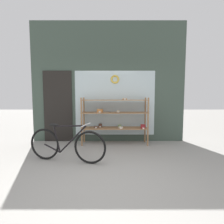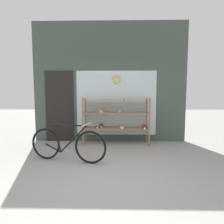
% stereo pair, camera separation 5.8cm
% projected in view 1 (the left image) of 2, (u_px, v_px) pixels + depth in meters
% --- Properties ---
extents(ground_plane, '(30.00, 30.00, 0.00)m').
position_uv_depth(ground_plane, '(106.00, 182.00, 2.77)').
color(ground_plane, gray).
extents(storefront_facade, '(4.52, 0.13, 3.52)m').
position_uv_depth(storefront_facade, '(107.00, 85.00, 5.19)').
color(storefront_facade, '#3D4C42').
rests_on(storefront_facade, ground_plane).
extents(display_case, '(1.85, 0.45, 1.32)m').
position_uv_depth(display_case, '(116.00, 116.00, 4.91)').
color(display_case, '#8E6642').
rests_on(display_case, ground_plane).
extents(bicycle, '(1.66, 0.55, 0.80)m').
position_uv_depth(bicycle, '(67.00, 144.00, 3.61)').
color(bicycle, black).
rests_on(bicycle, ground_plane).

